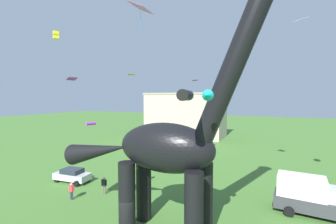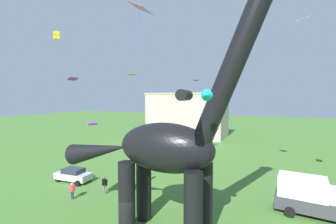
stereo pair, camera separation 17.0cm
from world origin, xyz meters
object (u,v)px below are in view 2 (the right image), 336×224
Objects in this scene: parked_sedan_left at (73,175)px; person_strolling_adult at (150,174)px; kite_trailing at (132,75)px; kite_apex at (196,80)px; person_vendor_side at (72,189)px; kite_mid_left at (73,79)px; dinosaur_sculpture at (164,147)px; person_far_spectator at (105,184)px; parked_box_truck at (311,196)px; kite_drifting at (92,124)px; kite_mid_right at (302,19)px; kite_near_low at (56,35)px; kite_high_left at (140,8)px; kite_far_left at (189,95)px.

parked_sedan_left reaches higher than person_strolling_adult.
kite_trailing is 1.17× the size of kite_apex.
kite_mid_left reaches higher than person_vendor_side.
person_far_spectator is at bearing 131.15° from dinosaur_sculpture.
parked_box_truck is 5.30× the size of kite_trailing.
kite_mid_right is (30.30, -3.20, 12.01)m from kite_drifting.
kite_high_left is at bearing -5.22° from kite_near_low.
parked_box_truck is 23.85m from kite_near_low.
parked_box_truck is at bearing 45.72° from kite_high_left.
kite_mid_right is at bearing 24.78° from kite_mid_left.
parked_sedan_left is 13.50m from kite_drifting.
kite_drifting is at bearing 173.97° from kite_mid_right.
kite_mid_right is (9.18, 14.77, 2.51)m from kite_high_left.
kite_far_left is at bearing -29.60° from parked_sedan_left.
parked_sedan_left is 14.00m from kite_trailing.
person_vendor_side is 21.51m from kite_apex.
parked_box_truck is at bearing 80.23° from person_strolling_adult.
parked_sedan_left is 5.76m from person_far_spectator.
kite_mid_right is at bearing 68.59° from kite_far_left.
kite_drifting is (-10.82, 13.96, 4.41)m from person_vendor_side.
kite_mid_right is at bearing 12.66° from parked_sedan_left.
kite_trailing is at bearing 98.78° from kite_near_low.
dinosaur_sculpture is 31.37× the size of kite_near_low.
parked_box_truck reaches higher than person_far_spectator.
kite_high_left is at bearing -178.99° from person_vendor_side.
dinosaur_sculpture is at bearing -23.28° from parked_sedan_left.
kite_near_low is 13.09m from kite_trailing.
person_strolling_adult is 1.23× the size of kite_apex.
person_vendor_side is 0.88× the size of kite_drifting.
kite_drifting is (-7.16, 10.49, 4.57)m from parked_sedan_left.
dinosaur_sculpture is 9.07m from kite_high_left.
kite_near_low is 22.25m from kite_mid_right.
kite_far_left is at bearing 73.15° from person_far_spectator.
kite_apex reaches higher than person_vendor_side.
person_vendor_side is 1.28× the size of kite_mid_left.
kite_trailing is (1.49, 8.22, 1.12)m from kite_mid_left.
kite_high_left is at bearing -54.14° from kite_trailing.
kite_drifting is at bearing -169.94° from kite_apex.
person_far_spectator is 1.87× the size of kite_apex.
dinosaur_sculpture is 10.76× the size of person_vendor_side.
parked_sedan_left is 2.15× the size of kite_high_left.
kite_drifting is 1.67× the size of kite_trailing.
kite_mid_right reaches higher than parked_sedan_left.
parked_box_truck is 32.26m from kite_drifting.
dinosaur_sculpture is 3.00× the size of parked_box_truck.
kite_apex is at bearing 64.24° from kite_mid_left.
kite_near_low is at bearing -52.96° from kite_mid_left.
parked_box_truck is at bearing 13.00° from kite_mid_left.
kite_drifting is at bearing 142.87° from kite_far_left.
kite_drifting is at bearing 127.65° from kite_near_low.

